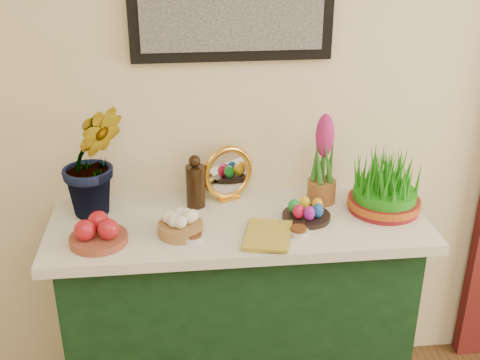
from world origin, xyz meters
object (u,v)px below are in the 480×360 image
sideboard (239,319)px  book (245,233)px  hyacinth_green (91,143)px  wheatgrass_sabzeh (385,186)px  mirror (228,174)px

sideboard → book: (0.01, -0.14, 0.48)m
sideboard → hyacinth_green: (-0.52, 0.10, 0.75)m
book → wheatgrass_sabzeh: wheatgrass_sabzeh is taller
wheatgrass_sabzeh → mirror: bearing=164.1°
book → wheatgrass_sabzeh: (0.55, 0.15, 0.08)m
mirror → wheatgrass_sabzeh: 0.61m
hyacinth_green → wheatgrass_sabzeh: size_ratio=2.06×
hyacinth_green → wheatgrass_sabzeh: 1.10m
sideboard → mirror: size_ratio=5.91×
mirror → wheatgrass_sabzeh: bearing=-15.9°
sideboard → book: 0.50m
mirror → sideboard: bearing=-82.3°
mirror → wheatgrass_sabzeh: wheatgrass_sabzeh is taller
wheatgrass_sabzeh → sideboard: bearing=-178.9°
hyacinth_green → mirror: hyacinth_green is taller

